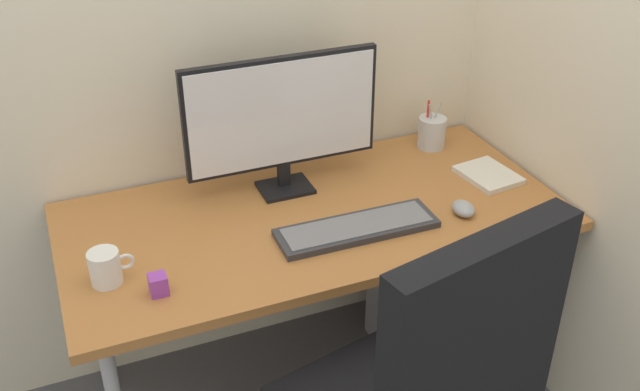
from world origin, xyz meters
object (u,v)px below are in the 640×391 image
coffee_mug (106,267)px  desk_clamp_accessory (158,285)px  keyboard (357,228)px  mouse (463,209)px  pen_holder (432,132)px  notebook (488,175)px  filing_cabinet (446,289)px  monitor (282,117)px

coffee_mug → desk_clamp_accessory: 0.15m
keyboard → mouse: size_ratio=5.61×
pen_holder → notebook: 0.27m
keyboard → mouse: 0.33m
filing_cabinet → monitor: (-0.51, 0.19, 0.65)m
monitor → pen_holder: 0.60m
filing_cabinet → mouse: 0.46m
monitor → desk_clamp_accessory: size_ratio=10.92×
notebook → coffee_mug: bearing=177.8°
coffee_mug → pen_holder: bearing=17.2°
keyboard → pen_holder: size_ratio=2.78×
keyboard → mouse: (0.33, -0.04, 0.01)m
mouse → notebook: size_ratio=0.44×
desk_clamp_accessory → monitor: bearing=38.7°
coffee_mug → mouse: bearing=-3.7°
pen_holder → filing_cabinet: bearing=-102.4°
keyboard → mouse: mouse is taller
pen_holder → desk_clamp_accessory: pen_holder is taller
notebook → coffee_mug: coffee_mug is taller
keyboard → desk_clamp_accessory: 0.58m
keyboard → pen_holder: (0.46, 0.38, 0.04)m
pen_holder → desk_clamp_accessory: 1.13m
keyboard → desk_clamp_accessory: (-0.57, -0.07, 0.02)m
monitor → filing_cabinet: bearing=-21.0°
filing_cabinet → notebook: notebook is taller
coffee_mug → desk_clamp_accessory: coffee_mug is taller
monitor → keyboard: size_ratio=1.28×
notebook → coffee_mug: (-1.20, -0.09, 0.04)m
filing_cabinet → desk_clamp_accessory: 1.08m
mouse → keyboard: bearing=178.0°
pen_holder → notebook: size_ratio=0.90×
pen_holder → coffee_mug: bearing=-162.8°
pen_holder → desk_clamp_accessory: size_ratio=3.06×
keyboard → mouse: bearing=-6.4°
keyboard → coffee_mug: bearing=177.6°
pen_holder → desk_clamp_accessory: bearing=-156.5°
filing_cabinet → mouse: bearing=-116.0°
monitor → coffee_mug: size_ratio=5.18×
monitor → keyboard: 0.40m
filing_cabinet → coffee_mug: bearing=-175.5°
keyboard → pen_holder: 0.60m
notebook → coffee_mug: size_ratio=1.62×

